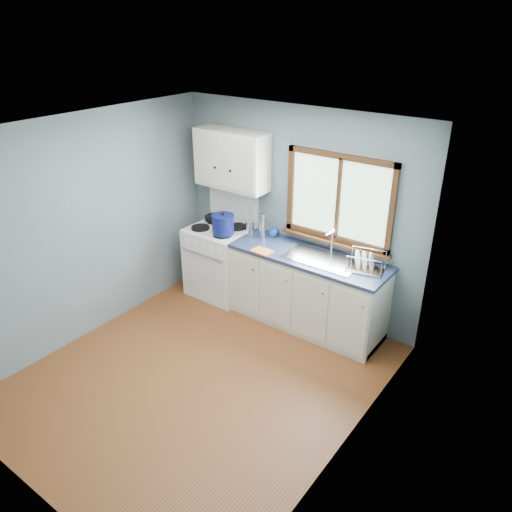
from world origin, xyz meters
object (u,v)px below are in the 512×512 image
Objects in this scene: base_cabinets at (307,294)px; sink at (322,264)px; gas_range at (220,259)px; skillet at (215,218)px; utensil_crock at (250,226)px; thermos at (262,226)px; stockpot at (223,224)px; dish_rack at (365,265)px.

sink reaches higher than base_cabinets.
gas_range is 3.36× the size of skillet.
sink is 1.67m from skillet.
utensil_crock is at bearing 23.94° from gas_range.
gas_range is 4.28× the size of thermos.
utensil_crock is (0.18, 0.31, -0.09)m from stockpot.
skillet is 0.78m from thermos.
gas_range is 0.85m from thermos.
skillet is at bearing 177.39° from thermos.
sink is 2.08× the size of skillet.
skillet is 0.54m from utensil_crock.
sink is 2.64× the size of thermos.
gas_range reaches higher than skillet.
gas_range is at bearing -34.68° from skillet.
utensil_crock is (-1.12, 0.14, 0.13)m from sink.
utensil_crock is 1.61m from dish_rack.
dish_rack is at bearing -1.04° from thermos.
stockpot is at bearing -35.14° from skillet.
dish_rack is (0.66, 0.05, 0.56)m from base_cabinets.
utensil_crock reaches higher than sink.
skillet is at bearing 143.19° from gas_range.
thermos is at bearing -0.48° from skillet.
gas_range is at bearing -170.95° from thermos.
base_cabinets is 0.48m from sink.
stockpot reaches higher than skillet.
base_cabinets is 1.12m from utensil_crock.
skillet is 1.22× the size of stockpot.
skillet is 0.47m from stockpot.
sink is at bearing -1.77° from skillet.
base_cabinets is 0.87m from dish_rack.
stockpot is 0.48m from thermos.
sink is 2.53× the size of stockpot.
base_cabinets is 4.57× the size of skillet.
gas_range is 3.08× the size of dish_rack.
skillet is 2.14m from dish_rack.
utensil_crock is (0.36, 0.16, 0.50)m from gas_range.
thermos reaches higher than skillet.
thermos is at bearing 174.97° from sink.
base_cabinets is at bearing 179.87° from sink.
utensil_crock is at bearing 60.24° from stockpot.
stockpot is (0.19, -0.15, 0.59)m from gas_range.
utensil_crock is (-0.94, 0.14, 0.58)m from base_cabinets.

